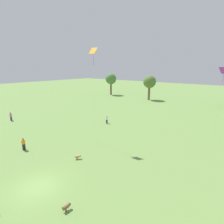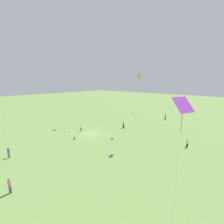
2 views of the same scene
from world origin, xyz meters
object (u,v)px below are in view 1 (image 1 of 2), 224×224
person_4 (11,117)px  dog_1 (78,156)px  dog_0 (67,206)px  kite_1 (93,55)px  person_2 (24,144)px  kite_3 (224,72)px  person_1 (107,120)px

person_4 → dog_1: 23.55m
dog_0 → dog_1: dog_0 is taller
person_4 → kite_1: (21.66, 3.26, 11.79)m
person_2 → person_4: bearing=178.8°
person_2 → kite_3: 29.72m
person_2 → kite_1: kite_1 is taller
person_4 → person_1: bearing=32.8°
person_1 → dog_0: 22.35m
person_2 → dog_0: size_ratio=2.37×
person_1 → dog_1: (6.40, -13.04, -0.45)m
kite_1 → kite_3: size_ratio=1.22×
person_4 → person_2: bearing=-17.4°
kite_1 → person_1: bearing=163.0°
kite_1 → dog_1: 13.43m
person_4 → dog_0: person_4 is taller
person_2 → dog_0: person_2 is taller
person_4 → kite_1: 24.87m
kite_1 → kite_3: (13.90, 12.01, -2.30)m
person_2 → dog_1: bearing=36.5°
person_4 → dog_1: size_ratio=2.60×
person_2 → kite_1: size_ratio=0.13×
person_4 → kite_1: size_ratio=0.13×
person_1 → person_4: 20.49m
person_1 → dog_1: bearing=155.5°
person_2 → kite_3: bearing=60.7°
kite_1 → kite_3: 18.51m
person_1 → person_4: bearing=72.9°
person_4 → kite_1: kite_1 is taller
person_2 → dog_0: 13.56m
person_1 → kite_3: kite_3 is taller
person_2 → person_4: (-15.74, 4.71, 0.06)m
person_2 → dog_1: (7.75, 2.99, -0.49)m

